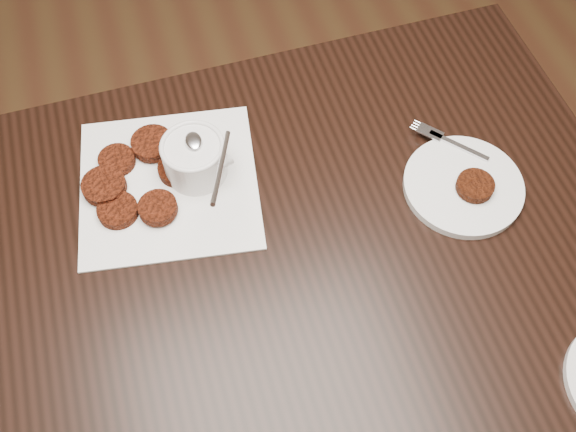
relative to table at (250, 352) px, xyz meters
The scene contains 6 objects.
floor 0.39m from the table, 45.51° to the right, with size 4.00×4.00×0.00m, color #52351C.
table is the anchor object (origin of this frame).
napkin 0.42m from the table, 110.34° to the left, with size 0.28×0.28×0.00m, color white.
sauce_ramekin 0.49m from the table, 95.18° to the left, with size 0.13×0.13×0.14m, color silver, non-canonical shape.
patty_cluster 0.45m from the table, 121.60° to the left, with size 0.22×0.22×0.02m, color maroon, non-canonical shape.
plate_with_patty 0.55m from the table, ahead, with size 0.19×0.19×0.03m, color white, non-canonical shape.
Camera 1 is at (-0.12, -0.36, 1.61)m, focal length 40.10 mm.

